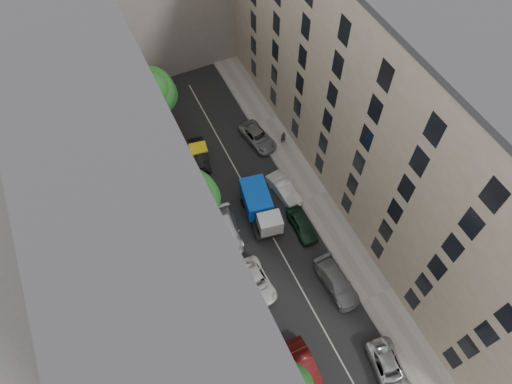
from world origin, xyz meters
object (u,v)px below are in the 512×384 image
car_left_1 (304,363)px  car_left_5 (199,155)px  tarp_truck (260,206)px  car_right_0 (389,370)px  lamp_post (229,266)px  tree_mid (189,201)px  tree_far (150,94)px  car_right_1 (337,282)px  car_right_3 (284,189)px  car_left_4 (205,185)px  car_left_3 (228,230)px  pedestrian (283,137)px  car_right_4 (258,137)px  car_right_2 (302,225)px  car_left_2 (256,281)px

car_left_1 → car_left_5: size_ratio=0.90×
tarp_truck → car_left_5: bearing=117.7°
car_left_1 → car_right_0: car_right_0 is taller
car_left_5 → lamp_post: lamp_post is taller
tree_mid → tree_far: bearing=86.1°
car_right_1 → car_right_3: (0.27, 10.40, -0.01)m
car_left_4 → car_left_5: (0.80, 3.60, 0.08)m
car_right_3 → tree_far: tree_far is taller
car_left_3 → pedestrian: size_ratio=3.22×
car_right_3 → tree_far: size_ratio=0.50×
car_left_5 → car_right_3: size_ratio=1.01×
car_right_3 → tree_mid: tree_mid is taller
car_right_4 → lamp_post: 16.65m
car_left_1 → car_right_1: size_ratio=0.78×
car_left_4 → car_right_0: bearing=-68.0°
car_right_0 → car_right_2: 13.97m
car_left_1 → tree_mid: tree_mid is taller
car_left_3 → car_right_3: 6.91m
tree_far → lamp_post: size_ratio=1.40×
car_left_2 → tree_far: tree_far is taller
car_left_1 → tree_far: bearing=94.9°
car_left_1 → car_right_2: car_right_2 is taller
car_right_1 → car_right_2: car_right_1 is taller
car_left_5 → tree_far: size_ratio=0.51×
car_left_5 → car_right_3: (5.87, -7.40, -0.01)m
car_left_1 → car_left_2: car_left_1 is taller
tarp_truck → tree_mid: tree_mid is taller
tree_far → pedestrian: (11.29, -6.54, -5.00)m
car_right_4 → car_left_4: bearing=-164.6°
tarp_truck → tree_far: bearing=121.5°
lamp_post → car_left_4: bearing=80.6°
lamp_post → car_right_1: bearing=-25.4°
car_left_2 → car_right_4: (6.91, 14.52, 0.02)m
car_right_0 → car_right_1: 7.77m
car_left_3 → car_left_4: (0.00, 5.60, -0.07)m
lamp_post → car_right_4: bearing=56.9°
tree_far → car_left_1: bearing=-84.6°
car_left_1 → lamp_post: (-2.51, 8.46, 3.34)m
tarp_truck → car_right_0: tarp_truck is taller
car_left_3 → car_right_2: car_left_3 is taller
car_left_5 → car_right_2: car_left_5 is taller
car_left_3 → car_left_5: bearing=92.2°
car_left_1 → car_right_3: (5.87, 15.00, 0.07)m
tree_far → tree_mid: bearing=-93.9°
car_right_1 → car_right_4: (0.80, 17.52, -0.07)m
lamp_post → car_right_3: bearing=38.0°
car_right_3 → tree_far: bearing=116.5°
car_right_2 → pedestrian: pedestrian is taller
car_right_0 → tree_far: size_ratio=0.56×
car_left_2 → car_right_3: 9.77m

